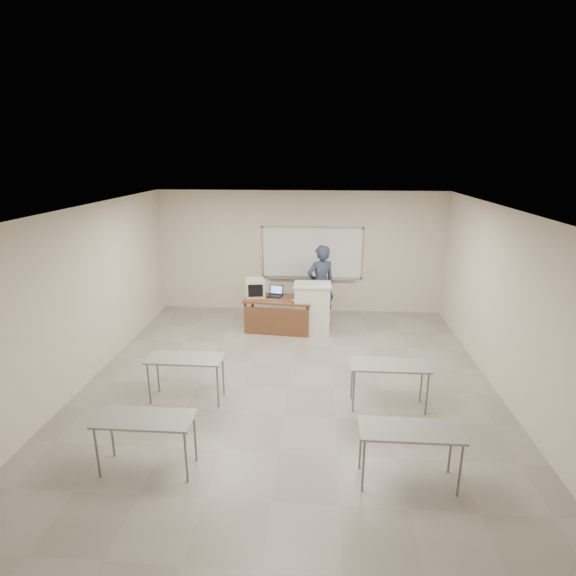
# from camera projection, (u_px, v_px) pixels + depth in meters

# --- Properties ---
(floor) EXTENTS (7.00, 8.00, 0.01)m
(floor) POSITION_uv_depth(u_px,v_px,m) (288.00, 387.00, 7.68)
(floor) COLOR gray
(floor) RESTS_ON ground
(whiteboard) EXTENTS (2.48, 0.10, 1.31)m
(whiteboard) POSITION_uv_depth(u_px,v_px,m) (312.00, 254.00, 11.02)
(whiteboard) COLOR white
(whiteboard) RESTS_ON floor
(student_desks) EXTENTS (4.40, 2.20, 0.73)m
(student_desks) POSITION_uv_depth(u_px,v_px,m) (281.00, 392.00, 6.19)
(student_desks) COLOR gray
(student_desks) RESTS_ON floor
(instructor_desk) EXTENTS (1.49, 0.75, 0.75)m
(instructor_desk) POSITION_uv_depth(u_px,v_px,m) (278.00, 308.00, 9.92)
(instructor_desk) COLOR brown
(instructor_desk) RESTS_ON floor
(podium) EXTENTS (0.80, 0.58, 1.13)m
(podium) POSITION_uv_depth(u_px,v_px,m) (312.00, 308.00, 9.88)
(podium) COLOR silver
(podium) RESTS_ON floor
(crt_monitor) EXTENTS (0.43, 0.48, 0.41)m
(crt_monitor) POSITION_uv_depth(u_px,v_px,m) (255.00, 288.00, 10.08)
(crt_monitor) COLOR beige
(crt_monitor) RESTS_ON instructor_desk
(laptop) EXTENTS (0.32, 0.29, 0.23)m
(laptop) POSITION_uv_depth(u_px,v_px,m) (275.00, 294.00, 10.11)
(laptop) COLOR black
(laptop) RESTS_ON instructor_desk
(mouse) EXTENTS (0.11, 0.08, 0.04)m
(mouse) POSITION_uv_depth(u_px,v_px,m) (294.00, 300.00, 9.75)
(mouse) COLOR silver
(mouse) RESTS_ON instructor_desk
(keyboard) EXTENTS (0.47, 0.17, 0.03)m
(keyboard) POSITION_uv_depth(u_px,v_px,m) (306.00, 285.00, 9.61)
(keyboard) COLOR beige
(keyboard) RESTS_ON podium
(presenter) EXTENTS (0.81, 0.70, 1.87)m
(presenter) POSITION_uv_depth(u_px,v_px,m) (321.00, 285.00, 10.33)
(presenter) COLOR black
(presenter) RESTS_ON floor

